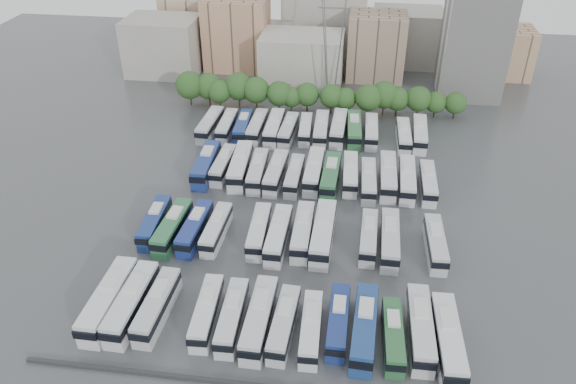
# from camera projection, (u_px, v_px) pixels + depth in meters

# --- Properties ---
(ground) EXTENTS (220.00, 220.00, 0.00)m
(ground) POSITION_uv_depth(u_px,v_px,m) (296.00, 220.00, 91.00)
(ground) COLOR #424447
(ground) RESTS_ON ground
(tree_line) EXTENTS (64.59, 7.72, 8.05)m
(tree_line) POSITION_uv_depth(u_px,v_px,m) (306.00, 93.00, 124.17)
(tree_line) COLOR black
(tree_line) RESTS_ON ground
(city_buildings) EXTENTS (102.00, 35.00, 20.00)m
(city_buildings) POSITION_uv_depth(u_px,v_px,m) (302.00, 36.00, 147.57)
(city_buildings) COLOR #9E998E
(city_buildings) RESTS_ON ground
(apartment_tower) EXTENTS (14.00, 14.00, 26.00)m
(apartment_tower) POSITION_uv_depth(u_px,v_px,m) (475.00, 40.00, 128.48)
(apartment_tower) COLOR silver
(apartment_tower) RESTS_ON ground
(electricity_pylon) EXTENTS (9.00, 6.91, 33.83)m
(electricity_pylon) POSITION_uv_depth(u_px,v_px,m) (334.00, 19.00, 122.43)
(electricity_pylon) COLOR slate
(electricity_pylon) RESTS_ON ground
(bus_r0_s0) EXTENTS (3.13, 13.67, 4.28)m
(bus_r0_s0) POSITION_uv_depth(u_px,v_px,m) (109.00, 300.00, 72.46)
(bus_r0_s0) COLOR white
(bus_r0_s0) RESTS_ON ground
(bus_r0_s1) EXTENTS (3.19, 13.23, 4.13)m
(bus_r0_s1) POSITION_uv_depth(u_px,v_px,m) (132.00, 303.00, 72.09)
(bus_r0_s1) COLOR silver
(bus_r0_s1) RESTS_ON ground
(bus_r0_s2) EXTENTS (2.98, 12.08, 3.77)m
(bus_r0_s2) POSITION_uv_depth(u_px,v_px,m) (157.00, 306.00, 71.86)
(bus_r0_s2) COLOR silver
(bus_r0_s2) RESTS_ON ground
(bus_r0_s4) EXTENTS (3.05, 11.51, 3.58)m
(bus_r0_s4) POSITION_uv_depth(u_px,v_px,m) (207.00, 312.00, 71.10)
(bus_r0_s4) COLOR silver
(bus_r0_s4) RESTS_ON ground
(bus_r0_s5) EXTENTS (2.81, 11.55, 3.61)m
(bus_r0_s5) POSITION_uv_depth(u_px,v_px,m) (232.00, 316.00, 70.40)
(bus_r0_s5) COLOR silver
(bus_r0_s5) RESTS_ON ground
(bus_r0_s6) EXTENTS (2.95, 12.80, 4.00)m
(bus_r0_s6) POSITION_uv_depth(u_px,v_px,m) (259.00, 318.00, 69.82)
(bus_r0_s6) COLOR silver
(bus_r0_s6) RESTS_ON ground
(bus_r0_s7) EXTENTS (2.97, 11.44, 3.56)m
(bus_r0_s7) POSITION_uv_depth(u_px,v_px,m) (284.00, 324.00, 69.38)
(bus_r0_s7) COLOR silver
(bus_r0_s7) RESTS_ON ground
(bus_r0_s8) EXTENTS (2.72, 10.98, 3.42)m
(bus_r0_s8) POSITION_uv_depth(u_px,v_px,m) (311.00, 328.00, 68.81)
(bus_r0_s8) COLOR silver
(bus_r0_s8) RESTS_ON ground
(bus_r0_s9) EXTENTS (2.53, 11.20, 3.51)m
(bus_r0_s9) POSITION_uv_depth(u_px,v_px,m) (338.00, 321.00, 69.75)
(bus_r0_s9) COLOR navy
(bus_r0_s9) RESTS_ON ground
(bus_r0_s10) EXTENTS (3.38, 12.94, 4.02)m
(bus_r0_s10) POSITION_uv_depth(u_px,v_px,m) (364.00, 327.00, 68.53)
(bus_r0_s10) COLOR navy
(bus_r0_s10) RESTS_ON ground
(bus_r0_s11) EXTENTS (2.74, 10.87, 3.39)m
(bus_r0_s11) POSITION_uv_depth(u_px,v_px,m) (393.00, 336.00, 67.84)
(bus_r0_s11) COLOR #2C6738
(bus_r0_s11) RESTS_ON ground
(bus_r0_s12) EXTENTS (2.98, 12.72, 3.98)m
(bus_r0_s12) POSITION_uv_depth(u_px,v_px,m) (420.00, 328.00, 68.51)
(bus_r0_s12) COLOR silver
(bus_r0_s12) RESTS_ON ground
(bus_r0_s13) EXTENTS (3.26, 13.12, 4.09)m
(bus_r0_s13) POSITION_uv_depth(u_px,v_px,m) (448.00, 339.00, 66.86)
(bus_r0_s13) COLOR white
(bus_r0_s13) RESTS_ON ground
(bus_r1_s0) EXTENTS (2.99, 11.62, 3.62)m
(bus_r1_s0) POSITION_uv_depth(u_px,v_px,m) (155.00, 222.00, 87.48)
(bus_r1_s0) COLOR navy
(bus_r1_s0) RESTS_ON ground
(bus_r1_s1) EXTENTS (3.25, 12.23, 3.80)m
(bus_r1_s1) POSITION_uv_depth(u_px,v_px,m) (173.00, 227.00, 86.21)
(bus_r1_s1) COLOR #317245
(bus_r1_s1) RESTS_ON ground
(bus_r1_s2) EXTENTS (3.11, 11.85, 3.68)m
(bus_r1_s2) POSITION_uv_depth(u_px,v_px,m) (195.00, 228.00, 86.16)
(bus_r1_s2) COLOR navy
(bus_r1_s2) RESTS_ON ground
(bus_r1_s3) EXTENTS (2.79, 11.17, 3.48)m
(bus_r1_s3) POSITION_uv_depth(u_px,v_px,m) (216.00, 229.00, 86.05)
(bus_r1_s3) COLOR silver
(bus_r1_s3) RESTS_ON ground
(bus_r1_s5) EXTENTS (2.93, 11.59, 3.61)m
(bus_r1_s5) POSITION_uv_depth(u_px,v_px,m) (259.00, 231.00, 85.58)
(bus_r1_s5) COLOR silver
(bus_r1_s5) RESTS_ON ground
(bus_r1_s6) EXTENTS (2.80, 12.30, 3.85)m
(bus_r1_s6) POSITION_uv_depth(u_px,v_px,m) (278.00, 235.00, 84.52)
(bus_r1_s6) COLOR white
(bus_r1_s6) RESTS_ON ground
(bus_r1_s7) EXTENTS (2.80, 12.32, 3.86)m
(bus_r1_s7) POSITION_uv_depth(u_px,v_px,m) (303.00, 231.00, 85.26)
(bus_r1_s7) COLOR silver
(bus_r1_s7) RESTS_ON ground
(bus_r1_s8) EXTENTS (3.19, 13.69, 4.28)m
(bus_r1_s8) POSITION_uv_depth(u_px,v_px,m) (323.00, 233.00, 84.56)
(bus_r1_s8) COLOR silver
(bus_r1_s8) RESTS_ON ground
(bus_r1_s10) EXTENTS (2.72, 11.29, 3.53)m
(bus_r1_s10) POSITION_uv_depth(u_px,v_px,m) (369.00, 237.00, 84.36)
(bus_r1_s10) COLOR silver
(bus_r1_s10) RESTS_ON ground
(bus_r1_s11) EXTENTS (2.86, 12.42, 3.89)m
(bus_r1_s11) POSITION_uv_depth(u_px,v_px,m) (390.00, 239.00, 83.53)
(bus_r1_s11) COLOR silver
(bus_r1_s11) RESTS_ON ground
(bus_r1_s13) EXTENTS (2.86, 11.59, 3.61)m
(bus_r1_s13) POSITION_uv_depth(u_px,v_px,m) (435.00, 243.00, 82.95)
(bus_r1_s13) COLOR silver
(bus_r1_s13) RESTS_ON ground
(bus_r2_s1) EXTENTS (3.27, 13.24, 4.13)m
(bus_r2_s1) POSITION_uv_depth(u_px,v_px,m) (206.00, 164.00, 102.29)
(bus_r2_s1) COLOR navy
(bus_r2_s1) RESTS_ON ground
(bus_r2_s2) EXTENTS (2.85, 11.47, 3.58)m
(bus_r2_s2) POSITION_uv_depth(u_px,v_px,m) (223.00, 165.00, 102.66)
(bus_r2_s2) COLOR silver
(bus_r2_s2) RESTS_ON ground
(bus_r2_s3) EXTENTS (3.62, 13.64, 4.24)m
(bus_r2_s3) POSITION_uv_depth(u_px,v_px,m) (240.00, 165.00, 101.76)
(bus_r2_s3) COLOR silver
(bus_r2_s3) RESTS_ON ground
(bus_r2_s4) EXTENTS (3.08, 12.11, 3.77)m
(bus_r2_s4) POSITION_uv_depth(u_px,v_px,m) (258.00, 171.00, 100.65)
(bus_r2_s4) COLOR silver
(bus_r2_s4) RESTS_ON ground
(bus_r2_s5) EXTENTS (3.09, 12.26, 3.82)m
(bus_r2_s5) POSITION_uv_depth(u_px,v_px,m) (276.00, 172.00, 100.10)
(bus_r2_s5) COLOR silver
(bus_r2_s5) RESTS_ON ground
(bus_r2_s6) EXTENTS (2.59, 11.24, 3.52)m
(bus_r2_s6) POSITION_uv_depth(u_px,v_px,m) (294.00, 175.00, 99.50)
(bus_r2_s6) COLOR silver
(bus_r2_s6) RESTS_ON ground
(bus_r2_s7) EXTENTS (2.92, 12.81, 4.01)m
(bus_r2_s7) POSITION_uv_depth(u_px,v_px,m) (314.00, 171.00, 100.36)
(bus_r2_s7) COLOR silver
(bus_r2_s7) RESTS_ON ground
(bus_r2_s8) EXTENTS (3.12, 12.79, 3.99)m
(bus_r2_s8) POSITION_uv_depth(u_px,v_px,m) (331.00, 176.00, 98.90)
(bus_r2_s8) COLOR #2E6C41
(bus_r2_s8) RESTS_ON ground
(bus_r2_s9) EXTENTS (2.98, 11.89, 3.70)m
(bus_r2_s9) POSITION_uv_depth(u_px,v_px,m) (350.00, 174.00, 99.85)
(bus_r2_s9) COLOR white
(bus_r2_s9) RESTS_ON ground
(bus_r2_s10) EXTENTS (2.88, 11.82, 3.69)m
(bus_r2_s10) POSITION_uv_depth(u_px,v_px,m) (368.00, 181.00, 97.85)
(bus_r2_s10) COLOR silver
(bus_r2_s10) RESTS_ON ground
(bus_r2_s11) EXTENTS (2.88, 12.98, 4.07)m
(bus_r2_s11) POSITION_uv_depth(u_px,v_px,m) (388.00, 176.00, 98.87)
(bus_r2_s11) COLOR silver
(bus_r2_s11) RESTS_ON ground
(bus_r2_s12) EXTENTS (3.01, 12.54, 3.91)m
(bus_r2_s12) POSITION_uv_depth(u_px,v_px,m) (407.00, 179.00, 98.04)
(bus_r2_s12) COLOR silver
(bus_r2_s12) RESTS_ON ground
(bus_r2_s13) EXTENTS (2.58, 11.52, 3.61)m
(bus_r2_s13) POSITION_uv_depth(u_px,v_px,m) (428.00, 183.00, 97.37)
(bus_r2_s13) COLOR silver
(bus_r2_s13) RESTS_ON ground
(bus_r3_s0) EXTENTS (3.19, 12.55, 3.91)m
(bus_r3_s0) POSITION_uv_depth(u_px,v_px,m) (210.00, 124.00, 116.45)
(bus_r3_s0) COLOR silver
(bus_r3_s0) RESTS_ON ground
(bus_r3_s1) EXTENTS (2.65, 11.54, 3.61)m
(bus_r3_s1) POSITION_uv_depth(u_px,v_px,m) (227.00, 126.00, 116.35)
(bus_r3_s1) COLOR silver
(bus_r3_s1) RESTS_ON ground
(bus_r3_s2) EXTENTS (2.99, 11.72, 3.65)m
(bus_r3_s2) POSITION_uv_depth(u_px,v_px,m) (243.00, 126.00, 116.00)
(bus_r3_s2) COLOR navy
(bus_r3_s2) RESTS_ON ground
(bus_r3_s3) EXTENTS (2.82, 12.02, 3.76)m
(bus_r3_s3) POSITION_uv_depth(u_px,v_px,m) (257.00, 127.00, 115.75)
(bus_r3_s3) COLOR silver
(bus_r3_s3) RESTS_ON ground
(bus_r3_s4) EXTENTS (2.80, 12.70, 3.98)m
(bus_r3_s4) POSITION_uv_depth(u_px,v_px,m) (274.00, 127.00, 115.17)
(bus_r3_s4) COLOR white
(bus_r3_s4) RESTS_ON ground
(bus_r3_s5) EXTENTS (3.10, 11.75, 3.65)m
(bus_r3_s5) POSITION_uv_depth(u_px,v_px,m) (288.00, 130.00, 114.65)
(bus_r3_s5) COLOR silver
(bus_r3_s5) RESTS_ON ground
(bus_r3_s6) EXTENTS (2.91, 10.95, 3.40)m
(bus_r3_s6) POSITION_uv_depth(u_px,v_px,m) (306.00, 129.00, 115.20)
(bus_r3_s6) COLOR silver
(bus_r3_s6) RESTS_ON ground
(bus_r3_s7) EXTENTS (3.09, 12.54, 3.91)m
(bus_r3_s7) POSITION_uv_depth(u_px,v_px,m) (321.00, 129.00, 114.65)
(bus_r3_s7) COLOR silver
(bus_r3_s7) RESTS_ON ground
(bus_r3_s8) EXTENTS (3.06, 12.86, 4.02)m
(bus_r3_s8) POSITION_uv_depth(u_px,v_px,m) (339.00, 128.00, 115.02)
(bus_r3_s8) COLOR silver
(bus_r3_s8) RESTS_ON ground
(bus_r3_s9) EXTENTS (3.44, 12.91, 4.01)m
(bus_r3_s9) POSITION_uv_depth(u_px,v_px,m) (354.00, 129.00, 114.40)
(bus_r3_s9) COLOR #31733F
(bus_r3_s9) RESTS_ON ground
(bus_r3_s10) EXTENTS (2.71, 11.82, 3.70)m
(bus_r3_s10) POSITION_uv_depth(u_px,v_px,m) (371.00, 131.00, 114.08)
(bus_r3_s10) COLOR silver
(bus_r3_s10) RESTS_ON ground
(bus_r3_s12) EXTENTS (2.77, 11.76, 3.67)m
(bus_r3_s12) POSITION_uv_depth(u_px,v_px,m) (404.00, 136.00, 112.37)
(bus_r3_s12) COLOR silver
(bus_r3_s12) RESTS_ON ground
(bus_r3_s13) EXTENTS (3.24, 12.63, 3.93)m
(bus_r3_s13) POSITION_uv_depth(u_px,v_px,m) (420.00, 133.00, 112.93)
(bus_r3_s13) COLOR silver
(bus_r3_s13) RESTS_ON ground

